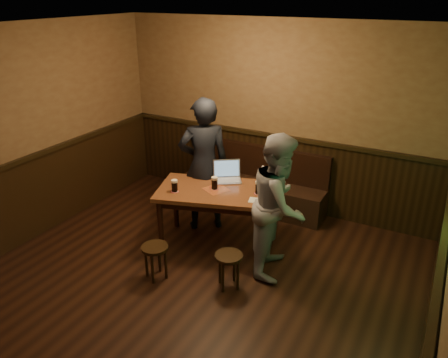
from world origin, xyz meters
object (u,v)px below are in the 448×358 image
stool_right (229,261)px  person_grey (279,205)px  pint_left (175,186)px  person_suit (204,165)px  stool_left (155,253)px  pint_mid (215,183)px  pub_table (216,197)px  bench (255,188)px  laptop (227,175)px  pint_right (259,187)px

stool_right → person_grey: bearing=61.3°
pint_left → person_suit: 0.64m
stool_left → pint_mid: (0.23, 1.00, 0.54)m
stool_right → pint_mid: 1.11m
stool_right → pub_table: bearing=127.6°
pint_left → person_suit: person_suit is taller
person_suit → person_grey: 1.38m
stool_left → pint_left: pint_left is taller
bench → laptop: size_ratio=4.76×
person_suit → pint_mid: bearing=98.2°
bench → stool_right: (0.58, -1.99, 0.03)m
stool_right → person_grey: (0.34, 0.61, 0.52)m
laptop → pub_table: bearing=-119.9°
person_grey → pub_table: bearing=70.8°
bench → stool_right: size_ratio=5.16×
pub_table → person_suit: bearing=120.8°
bench → person_suit: person_suit is taller
pub_table → pint_right: 0.58m
person_grey → laptop: bearing=52.5°
person_suit → bench: bearing=-151.2°
bench → stool_left: bearing=-96.5°
stool_left → pint_mid: size_ratio=2.55×
pint_right → person_suit: size_ratio=0.09×
stool_left → person_suit: 1.47m
bench → stool_left: bench is taller
laptop → pint_right: bearing=-53.3°
pint_left → pint_right: pint_right is taller
stool_left → pint_right: bearing=55.6°
stool_left → pint_right: size_ratio=2.48×
person_suit → person_grey: person_suit is taller
pub_table → person_grey: 0.94m
pint_mid → pint_right: pint_right is taller
bench → person_grey: 1.74m
pint_right → person_suit: (-0.90, 0.19, 0.06)m
person_suit → person_grey: size_ratio=1.10×
stool_left → pub_table: bearing=75.8°
pint_right → pint_mid: bearing=-166.0°
person_suit → pub_table: bearing=100.0°
pub_table → stool_left: size_ratio=3.94×
stool_left → person_suit: bearing=95.2°
bench → pint_mid: (-0.02, -1.24, 0.57)m
stool_left → laptop: (0.23, 1.34, 0.52)m
pub_table → pint_right: pint_right is taller
bench → pint_left: (-0.43, -1.54, 0.56)m
bench → person_grey: bearing=-56.4°
person_suit → person_grey: (1.29, -0.47, -0.08)m
stool_right → pint_mid: pint_mid is taller
pint_right → laptop: laptop is taller
stool_right → person_suit: person_suit is taller
pub_table → person_suit: size_ratio=0.89×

